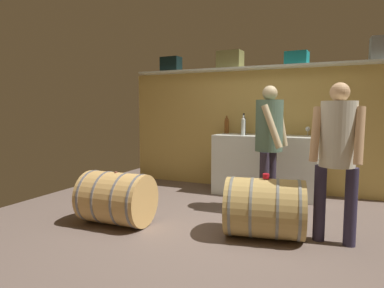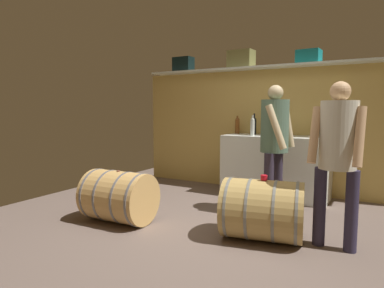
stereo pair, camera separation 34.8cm
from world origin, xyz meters
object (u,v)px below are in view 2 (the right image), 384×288
at_px(wine_bottle_clear, 252,126).
at_px(tasting_cup, 264,177).
at_px(toolcase_teal, 309,57).
at_px(wine_bottle_dark, 254,125).
at_px(wine_barrel_near, 263,210).
at_px(visitor_tasting, 338,148).
at_px(work_cabinet, 275,166).
at_px(wine_bottle_amber, 237,125).
at_px(wine_barrel_far, 119,196).
at_px(wine_glass, 320,130).
at_px(toolcase_black, 183,65).
at_px(winemaker_pouring, 275,136).
at_px(toolcase_olive, 241,59).

height_order(wine_bottle_clear, tasting_cup, wine_bottle_clear).
height_order(toolcase_teal, wine_bottle_dark, toolcase_teal).
height_order(wine_barrel_near, tasting_cup, tasting_cup).
bearing_deg(visitor_tasting, work_cabinet, -53.13).
distance_m(wine_bottle_amber, wine_barrel_far, 2.47).
height_order(work_cabinet, wine_bottle_dark, wine_bottle_dark).
xyz_separation_m(toolcase_teal, work_cabinet, (-0.39, -0.23, -1.65)).
bearing_deg(toolcase_teal, wine_bottle_dark, -168.71).
bearing_deg(wine_glass, wine_bottle_dark, -175.90).
relative_size(toolcase_black, wine_bottle_dark, 1.02).
bearing_deg(wine_glass, wine_bottle_amber, -179.07).
height_order(toolcase_black, wine_bottle_clear, toolcase_black).
xyz_separation_m(wine_barrel_near, visitor_tasting, (0.67, 0.13, 0.67)).
bearing_deg(winemaker_pouring, wine_barrel_far, -44.05).
xyz_separation_m(toolcase_black, wine_glass, (2.38, -0.03, -1.11)).
bearing_deg(wine_barrel_far, winemaker_pouring, 37.12).
bearing_deg(work_cabinet, wine_bottle_amber, 165.55).
bearing_deg(wine_barrel_near, toolcase_olive, 106.88).
height_order(wine_bottle_dark, wine_barrel_far, wine_bottle_dark).
bearing_deg(wine_barrel_near, wine_glass, 73.16).
relative_size(wine_barrel_near, wine_barrel_far, 1.12).
bearing_deg(wine_bottle_amber, work_cabinet, -14.45).
xyz_separation_m(toolcase_olive, work_cabinet, (0.67, -0.23, -1.69)).
relative_size(toolcase_olive, wine_barrel_far, 0.50).
bearing_deg(toolcase_olive, tasting_cup, -59.71).
bearing_deg(wine_barrel_near, tasting_cup, -10.56).
xyz_separation_m(wine_bottle_clear, wine_bottle_amber, (-0.38, 0.32, -0.01)).
xyz_separation_m(wine_glass, wine_barrel_near, (-0.22, -1.99, -0.72)).
xyz_separation_m(toolcase_teal, wine_bottle_clear, (-0.72, -0.37, -1.03)).
xyz_separation_m(toolcase_black, work_cabinet, (1.78, -0.23, -1.68)).
bearing_deg(wine_barrel_far, wine_glass, 48.65).
bearing_deg(winemaker_pouring, wine_barrel_near, 16.19).
bearing_deg(wine_barrel_near, toolcase_teal, 78.85).
distance_m(wine_bottle_clear, wine_glass, 0.98).
height_order(wine_bottle_dark, winemaker_pouring, winemaker_pouring).
relative_size(wine_bottle_amber, wine_barrel_near, 0.33).
distance_m(toolcase_olive, winemaker_pouring, 1.82).
bearing_deg(visitor_tasting, toolcase_olive, -43.06).
bearing_deg(wine_barrel_near, wine_bottle_dark, 101.33).
distance_m(wine_bottle_clear, tasting_cup, 1.84).
height_order(wine_bottle_clear, wine_barrel_far, wine_bottle_clear).
bearing_deg(visitor_tasting, tasting_cup, 15.60).
bearing_deg(visitor_tasting, wine_barrel_far, 14.99).
relative_size(toolcase_olive, wine_barrel_near, 0.45).
bearing_deg(wine_barrel_far, wine_barrel_near, 8.25).
bearing_deg(winemaker_pouring, toolcase_black, -111.62).
bearing_deg(wine_bottle_amber, wine_barrel_near, -61.28).
bearing_deg(work_cabinet, wine_bottle_clear, -156.54).
xyz_separation_m(wine_bottle_dark, wine_bottle_clear, (0.07, -0.27, -0.00)).
distance_m(wine_barrel_far, visitor_tasting, 2.47).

